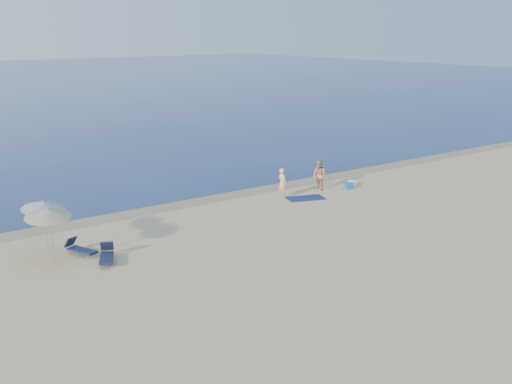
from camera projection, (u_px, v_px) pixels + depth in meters
wet_sand_strip at (219, 197)px, 34.85m from camera, size 240.00×1.60×0.00m
person_left at (282, 183)px, 34.65m from camera, size 0.40×0.60×1.62m
person_right at (319, 175)px, 36.21m from camera, size 0.65×0.83×1.71m
beach_towel at (305, 198)px, 34.61m from camera, size 2.27×1.73×0.03m
white_bag at (352, 183)px, 37.27m from camera, size 0.40×0.35×0.33m
blue_cooler at (349, 186)px, 36.63m from camera, size 0.57×0.46×0.36m
umbrella_near at (43, 205)px, 25.94m from camera, size 1.96×1.99×2.28m
umbrella_far at (48, 213)px, 24.52m from camera, size 2.26×2.28×2.40m
lounger_left at (80, 249)px, 25.99m from camera, size 0.99×1.58×0.66m
lounger_right at (107, 256)px, 25.16m from camera, size 1.16×1.63×0.69m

